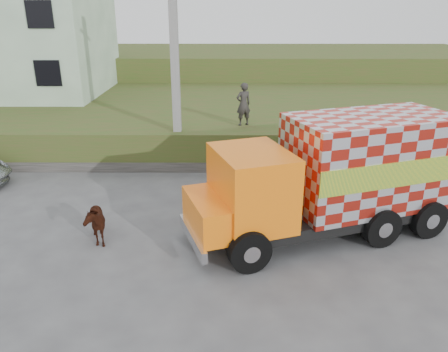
{
  "coord_description": "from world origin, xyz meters",
  "views": [
    {
      "loc": [
        0.88,
        -11.86,
        6.01
      ],
      "look_at": [
        0.83,
        0.26,
        1.3
      ],
      "focal_mm": 35.0,
      "sensor_mm": 36.0,
      "label": 1
    }
  ],
  "objects_px": {
    "cargo_truck": "(336,176)",
    "pedestrian": "(243,104)",
    "utility_pole": "(175,63)",
    "cow": "(93,221)"
  },
  "relations": [
    {
      "from": "cargo_truck",
      "to": "pedestrian",
      "type": "relative_size",
      "value": 4.49
    },
    {
      "from": "cow",
      "to": "pedestrian",
      "type": "relative_size",
      "value": 0.8
    },
    {
      "from": "utility_pole",
      "to": "cow",
      "type": "bearing_deg",
      "value": -106.24
    },
    {
      "from": "cargo_truck",
      "to": "pedestrian",
      "type": "distance_m",
      "value": 6.69
    },
    {
      "from": "cow",
      "to": "pedestrian",
      "type": "bearing_deg",
      "value": 33.41
    },
    {
      "from": "cargo_truck",
      "to": "cow",
      "type": "height_order",
      "value": "cargo_truck"
    },
    {
      "from": "utility_pole",
      "to": "pedestrian",
      "type": "height_order",
      "value": "utility_pole"
    },
    {
      "from": "cow",
      "to": "pedestrian",
      "type": "xyz_separation_m",
      "value": [
        4.31,
        6.81,
        1.78
      ]
    },
    {
      "from": "utility_pole",
      "to": "pedestrian",
      "type": "distance_m",
      "value": 3.23
    },
    {
      "from": "utility_pole",
      "to": "cargo_truck",
      "type": "relative_size",
      "value": 1.03
    }
  ]
}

